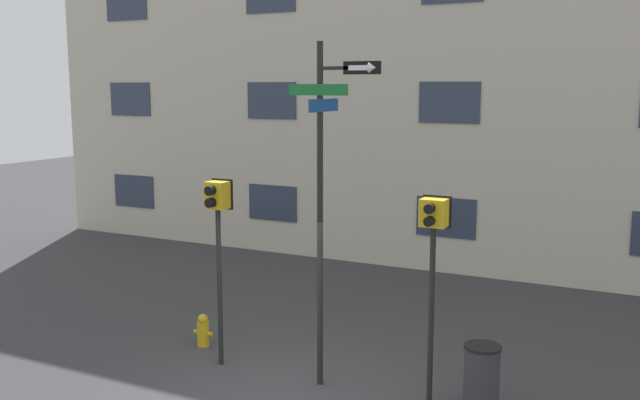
# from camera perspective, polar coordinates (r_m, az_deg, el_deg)

# --- Properties ---
(street_sign_pole) EXTENTS (1.40, 0.91, 5.09)m
(street_sign_pole) POSITION_cam_1_polar(r_m,az_deg,el_deg) (10.31, 0.34, 0.85)
(street_sign_pole) COLOR black
(street_sign_pole) RESTS_ON ground_plane
(pedestrian_signal_left) EXTENTS (0.39, 0.40, 3.02)m
(pedestrian_signal_left) POSITION_cam_1_polar(r_m,az_deg,el_deg) (11.33, -8.19, -1.60)
(pedestrian_signal_left) COLOR black
(pedestrian_signal_left) RESTS_ON ground_plane
(pedestrian_signal_right) EXTENTS (0.41, 0.40, 2.99)m
(pedestrian_signal_right) POSITION_cam_1_polar(r_m,az_deg,el_deg) (9.86, 9.02, -3.37)
(pedestrian_signal_right) COLOR black
(pedestrian_signal_right) RESTS_ON ground_plane
(fire_hydrant) EXTENTS (0.37, 0.21, 0.57)m
(fire_hydrant) POSITION_cam_1_polar(r_m,az_deg,el_deg) (12.72, -9.34, -10.27)
(fire_hydrant) COLOR gold
(fire_hydrant) RESTS_ON ground_plane
(trash_bin) EXTENTS (0.52, 0.52, 0.91)m
(trash_bin) POSITION_cam_1_polar(r_m,az_deg,el_deg) (10.49, 12.81, -13.60)
(trash_bin) COLOR #333338
(trash_bin) RESTS_ON ground_plane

